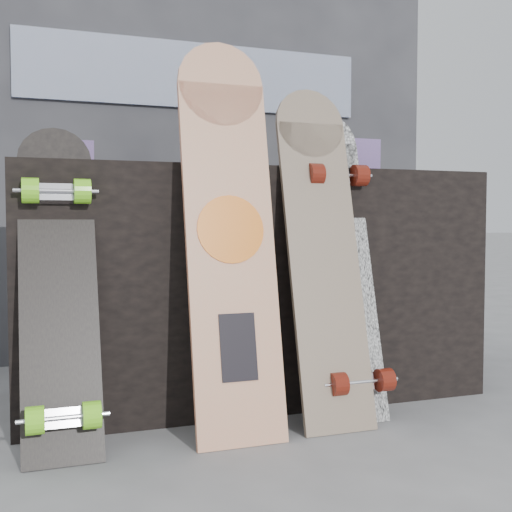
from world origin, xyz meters
name	(u,v)px	position (x,y,z in m)	size (l,w,h in m)	color
ground	(303,436)	(0.00, 0.00, 0.00)	(60.00, 60.00, 0.00)	slate
vendor_table	(247,284)	(0.00, 0.50, 0.40)	(1.60, 0.60, 0.80)	black
booth	(190,122)	(0.00, 1.35, 1.10)	(2.40, 0.22, 2.20)	#323237
merch_box_purple	(66,156)	(-0.62, 0.64, 0.85)	(0.18, 0.12, 0.10)	#4E3F82
merch_box_small	(354,157)	(0.39, 0.43, 0.86)	(0.14, 0.14, 0.12)	#4E3F82
merch_box_flat	(233,165)	(-0.03, 0.57, 0.83)	(0.22, 0.10, 0.06)	#D1B78C
longboard_geisha	(229,224)	(-0.19, 0.10, 0.62)	(0.26, 0.26, 1.17)	tan
longboard_celtic	(322,242)	(0.12, 0.12, 0.56)	(0.23, 0.28, 1.05)	#CCAB8B
longboard_cascadia	(340,257)	(0.20, 0.16, 0.51)	(0.23, 0.33, 0.99)	white
skateboard_dark	(59,281)	(-0.67, 0.13, 0.46)	(0.21, 0.38, 0.90)	black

